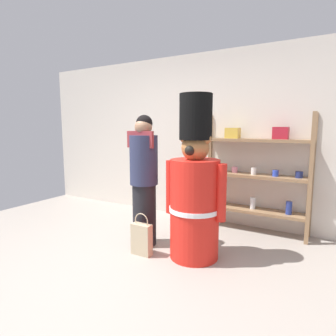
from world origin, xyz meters
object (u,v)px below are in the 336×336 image
(person_shopper, at_px, (144,179))
(shopping_bag, at_px, (142,239))
(merchandise_shelf, at_px, (254,171))
(teddy_bear_guard, at_px, (195,193))

(person_shopper, xyz_separation_m, shopping_bag, (0.15, -0.27, -0.65))
(shopping_bag, bearing_deg, merchandise_shelf, 57.59)
(merchandise_shelf, distance_m, teddy_bear_guard, 1.25)
(merchandise_shelf, xyz_separation_m, teddy_bear_guard, (-0.36, -1.19, -0.11))
(merchandise_shelf, distance_m, shopping_bag, 1.83)
(teddy_bear_guard, bearing_deg, merchandise_shelf, 73.02)
(person_shopper, bearing_deg, teddy_bear_guard, -1.86)
(teddy_bear_guard, xyz_separation_m, person_shopper, (-0.70, 0.02, 0.09))
(person_shopper, relative_size, shopping_bag, 3.27)
(merchandise_shelf, xyz_separation_m, person_shopper, (-1.06, -1.17, -0.02))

